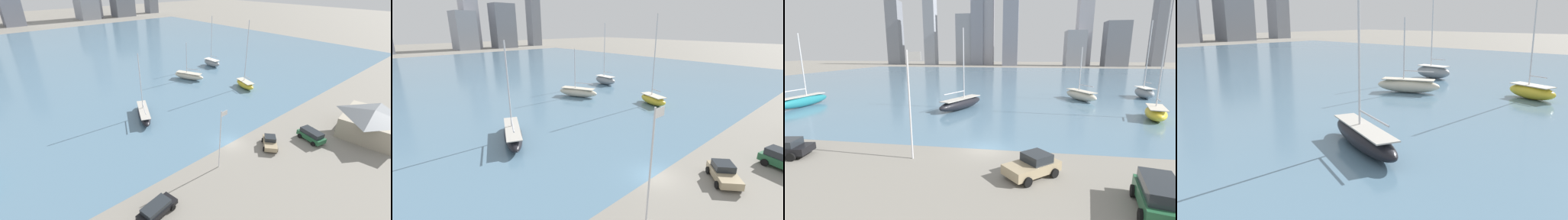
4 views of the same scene
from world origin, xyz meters
The scene contains 8 objects.
ground_plane centered at (0.00, 0.00, 0.00)m, with size 500.00×500.00×0.00m, color gray.
harbor_water centered at (0.00, 70.00, 0.00)m, with size 180.00×140.00×0.00m.
flag_pole centered at (-5.89, -3.12, 5.08)m, with size 1.24×0.14×9.22m.
sailboat_gray centered at (27.97, 33.51, 1.19)m, with size 2.67×6.29×15.10m.
sailboat_yellow centered at (21.54, 14.73, 1.05)m, with size 4.31×6.95×16.48m.
sailboat_black centered at (-6.33, 17.53, 0.98)m, with size 6.30×10.56×12.78m.
sailboat_cream centered at (14.69, 28.89, 1.00)m, with size 5.67×8.83×10.02m.
parked_pickup_tan centered at (4.19, -4.91, 0.85)m, with size 4.49×4.26×1.72m.
Camera 2 is at (-20.52, -12.22, 14.35)m, focal length 24.00 mm.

